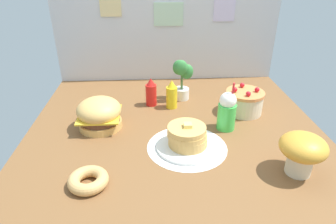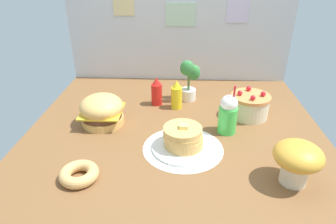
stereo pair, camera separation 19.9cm
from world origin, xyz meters
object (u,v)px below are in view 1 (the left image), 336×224
at_px(burger, 99,114).
at_px(mustard_bottle, 172,95).
at_px(pancake_stack, 187,138).
at_px(donut_pink_glaze, 88,180).
at_px(cream_soda_cup, 227,111).
at_px(potted_plant, 182,78).
at_px(layer_cake, 244,102).
at_px(ketchup_bottle, 151,93).
at_px(mushroom_stool, 303,150).

xyz_separation_m(burger, mustard_bottle, (0.52, 0.28, 0.00)).
height_order(pancake_stack, donut_pink_glaze, pancake_stack).
bearing_deg(cream_soda_cup, donut_pink_glaze, -147.88).
xyz_separation_m(pancake_stack, potted_plant, (0.04, 0.71, 0.12)).
distance_m(pancake_stack, cream_soda_cup, 0.37).
bearing_deg(cream_soda_cup, mustard_bottle, 135.27).
xyz_separation_m(layer_cake, ketchup_bottle, (-0.70, 0.17, 0.02)).
xyz_separation_m(cream_soda_cup, mushroom_stool, (0.29, -0.50, 0.01)).
height_order(layer_cake, ketchup_bottle, ketchup_bottle).
bearing_deg(mustard_bottle, cream_soda_cup, -44.73).
relative_size(burger, donut_pink_glaze, 1.43).
xyz_separation_m(donut_pink_glaze, mushroom_stool, (1.14, 0.04, 0.11)).
bearing_deg(ketchup_bottle, pancake_stack, -70.53).
bearing_deg(donut_pink_glaze, mushroom_stool, 1.85).
distance_m(pancake_stack, layer_cake, 0.66).
distance_m(mustard_bottle, potted_plant, 0.20).
xyz_separation_m(burger, potted_plant, (0.61, 0.43, 0.08)).
bearing_deg(burger, potted_plant, 35.13).
relative_size(layer_cake, mustard_bottle, 1.25).
bearing_deg(pancake_stack, ketchup_bottle, 109.47).
height_order(mustard_bottle, mushroom_stool, mushroom_stool).
height_order(mustard_bottle, donut_pink_glaze, mustard_bottle).
xyz_separation_m(burger, pancake_stack, (0.58, -0.28, -0.04)).
bearing_deg(pancake_stack, cream_soda_cup, 36.26).
bearing_deg(donut_pink_glaze, potted_plant, 60.20).
relative_size(ketchup_bottle, potted_plant, 0.66).
relative_size(pancake_stack, mushroom_stool, 1.55).
relative_size(burger, layer_cake, 1.06).
relative_size(potted_plant, mushroom_stool, 1.39).
distance_m(layer_cake, mustard_bottle, 0.55).
bearing_deg(mustard_bottle, potted_plant, 59.80).
xyz_separation_m(ketchup_bottle, cream_soda_cup, (0.51, -0.40, 0.03)).
distance_m(pancake_stack, ketchup_bottle, 0.65).
distance_m(burger, mushroom_stool, 1.29).
bearing_deg(layer_cake, ketchup_bottle, 166.56).
distance_m(ketchup_bottle, potted_plant, 0.29).
relative_size(layer_cake, mushroom_stool, 1.13).
relative_size(donut_pink_glaze, potted_plant, 0.61).
distance_m(ketchup_bottle, mushroom_stool, 1.20).
xyz_separation_m(pancake_stack, ketchup_bottle, (-0.22, 0.61, 0.04)).
distance_m(layer_cake, donut_pink_glaze, 1.29).
xyz_separation_m(pancake_stack, mustard_bottle, (-0.05, 0.56, 0.04)).
distance_m(layer_cake, mushroom_stool, 0.74).
bearing_deg(pancake_stack, mustard_bottle, 95.46).
height_order(burger, potted_plant, potted_plant).
bearing_deg(donut_pink_glaze, cream_soda_cup, 32.12).
bearing_deg(mushroom_stool, ketchup_bottle, 131.80).
xyz_separation_m(burger, layer_cake, (1.06, 0.16, -0.02)).
bearing_deg(mushroom_stool, pancake_stack, 154.34).
height_order(layer_cake, mushroom_stool, mushroom_stool).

